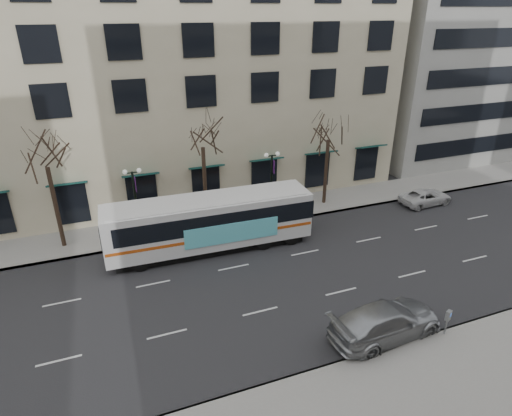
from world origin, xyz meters
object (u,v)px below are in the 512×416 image
tree_far_left (44,153)px  white_pickup (426,197)px  pay_station (448,317)px  lamp_post_right (272,181)px  city_bus (211,221)px  lamp_post_left (136,200)px  silver_car (386,321)px  tree_far_right (329,128)px  tree_far_mid (202,134)px

tree_far_left → white_pickup: (27.86, -2.98, -6.08)m
white_pickup → pay_station: 16.50m
lamp_post_right → city_bus: bearing=-151.3°
white_pickup → lamp_post_right: bearing=77.2°
lamp_post_left → silver_car: bearing=-55.0°
silver_car → pay_station: bearing=-116.1°
tree_far_left → silver_car: bearing=-44.8°
tree_far_left → lamp_post_right: size_ratio=1.60×
lamp_post_left → city_bus: 5.44m
tree_far_left → city_bus: tree_far_left is taller
lamp_post_right → pay_station: lamp_post_right is taller
tree_far_right → white_pickup: (7.86, -2.98, -5.80)m
tree_far_mid → lamp_post_right: tree_far_mid is taller
lamp_post_right → pay_station: (2.85, -15.50, -1.79)m
tree_far_left → tree_far_right: (20.00, 0.00, -0.28)m
city_bus → tree_far_left: bearing=160.6°
city_bus → white_pickup: 18.52m
tree_far_mid → pay_station: bearing=-64.0°
white_pickup → silver_car: bearing=131.0°
tree_far_left → tree_far_mid: (10.00, 0.00, 0.21)m
tree_far_mid → pay_station: 18.82m
tree_far_right → silver_car: bearing=-108.1°
tree_far_mid → tree_far_right: 10.01m
lamp_post_right → silver_car: 14.55m
tree_far_right → pay_station: size_ratio=5.83×
tree_far_mid → tree_far_right: tree_far_mid is taller
lamp_post_right → city_bus: 6.46m
tree_far_right → lamp_post_right: size_ratio=1.55×
tree_far_right → lamp_post_left: bearing=-177.7°
tree_far_mid → lamp_post_right: bearing=-6.8°
tree_far_right → lamp_post_left: (-14.99, -0.60, -3.48)m
lamp_post_right → city_bus: lamp_post_right is taller
lamp_post_left → tree_far_right: bearing=2.3°
tree_far_right → lamp_post_right: bearing=-173.1°
tree_far_left → lamp_post_right: bearing=-2.3°
lamp_post_left → white_pickup: size_ratio=1.17×
lamp_post_left → city_bus: size_ratio=0.38×
tree_far_mid → lamp_post_left: bearing=-173.1°
tree_far_right → silver_car: 16.73m
city_bus → pay_station: size_ratio=9.88×
lamp_post_left → silver_car: lamp_post_left is taller
tree_far_mid → silver_car: (5.10, -15.00, -6.04)m
tree_far_right → white_pickup: tree_far_right is taller
lamp_post_right → white_pickup: lamp_post_right is taller
tree_far_right → city_bus: bearing=-160.9°
city_bus → white_pickup: (18.46, 0.68, -1.39)m
tree_far_mid → lamp_post_left: (-4.99, -0.60, -3.96)m
lamp_post_left → silver_car: size_ratio=0.88×
tree_far_mid → tree_far_right: bearing=-0.0°
tree_far_right → tree_far_mid: bearing=180.0°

